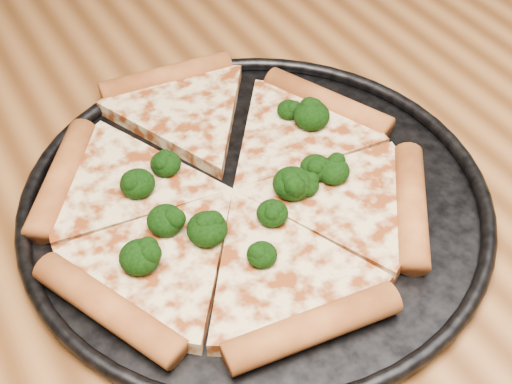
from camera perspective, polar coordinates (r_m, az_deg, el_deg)
dining_table at (r=0.60m, az=-1.50°, el=-10.13°), size 1.20×0.90×0.75m
pizza_pan at (r=0.55m, az=0.00°, el=-0.61°), size 0.36×0.36×0.02m
pizza at (r=0.54m, az=-1.99°, el=0.33°), size 0.31×0.32×0.02m
broccoli_florets at (r=0.53m, az=-1.05°, el=0.40°), size 0.21×0.14×0.02m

